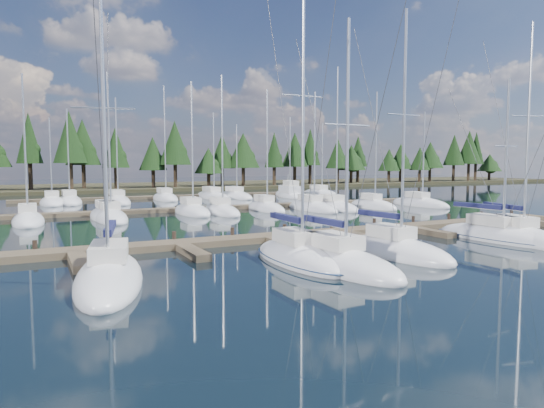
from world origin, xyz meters
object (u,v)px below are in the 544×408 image
main_dock (344,233)px  front_sailboat_0 (109,277)px  front_sailboat_2 (340,263)px  front_sailboat_3 (395,251)px  motor_yacht_right (290,194)px  front_sailboat_5 (518,237)px  front_sailboat_1 (298,257)px  front_sailboat_4 (496,236)px

main_dock → front_sailboat_0: front_sailboat_0 is taller
front_sailboat_2 → front_sailboat_3: bearing=16.4°
front_sailboat_0 → motor_yacht_right: bearing=52.9°
front_sailboat_0 → front_sailboat_5: bearing=-1.0°
front_sailboat_5 → front_sailboat_1: bearing=178.1°
front_sailboat_0 → front_sailboat_2: 10.90m
front_sailboat_4 → front_sailboat_1: bearing=-178.5°
main_dock → front_sailboat_3: 7.61m
front_sailboat_2 → main_dock: bearing=53.8°
front_sailboat_4 → motor_yacht_right: bearing=80.4°
main_dock → front_sailboat_3: size_ratio=3.08×
front_sailboat_0 → front_sailboat_5: size_ratio=0.91×
front_sailboat_2 → front_sailboat_0: bearing=169.0°
front_sailboat_5 → motor_yacht_right: (6.21, 43.23, 0.17)m
front_sailboat_3 → front_sailboat_4: size_ratio=1.24×
front_sailboat_4 → front_sailboat_3: bearing=-173.0°
front_sailboat_0 → front_sailboat_4: (25.26, 0.50, -0.01)m
front_sailboat_0 → front_sailboat_3: size_ratio=0.96×
front_sailboat_3 → front_sailboat_5: bearing=1.3°
front_sailboat_2 → front_sailboat_4: (14.56, 2.59, -0.01)m
main_dock → front_sailboat_2: 10.92m
main_dock → front_sailboat_4: bearing=-37.5°
front_sailboat_3 → front_sailboat_1: bearing=172.3°
main_dock → front_sailboat_1: front_sailboat_1 is taller
front_sailboat_1 → front_sailboat_3: (5.88, -0.80, -0.01)m
main_dock → front_sailboat_5: 11.54m
front_sailboat_0 → motor_yacht_right: front_sailboat_0 is taller
front_sailboat_5 → front_sailboat_3: bearing=-178.7°
front_sailboat_2 → front_sailboat_4: bearing=10.1°
front_sailboat_3 → front_sailboat_5: front_sailboat_5 is taller
front_sailboat_1 → front_sailboat_3: bearing=-7.7°
front_sailboat_0 → front_sailboat_5: 26.20m
front_sailboat_3 → motor_yacht_right: 46.67m
front_sailboat_2 → motor_yacht_right: size_ratio=1.47×
motor_yacht_right → front_sailboat_5: bearing=-98.2°
front_sailboat_2 → motor_yacht_right: bearing=64.2°
front_sailboat_0 → front_sailboat_2: (10.70, -2.09, -0.00)m
main_dock → front_sailboat_4: 10.22m
front_sailboat_2 → front_sailboat_3: front_sailboat_3 is taller
front_sailboat_4 → front_sailboat_2: bearing=-169.9°
front_sailboat_0 → motor_yacht_right: (32.41, 42.78, 0.19)m
front_sailboat_0 → front_sailboat_1: front_sailboat_1 is taller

